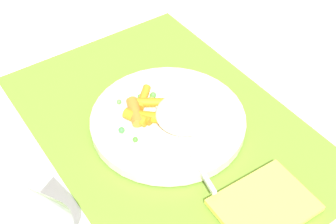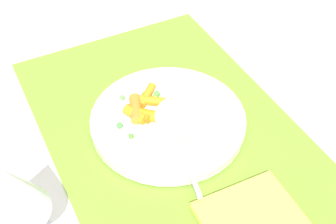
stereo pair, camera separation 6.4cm
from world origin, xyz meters
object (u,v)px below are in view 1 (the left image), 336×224
carrot_portion (142,111)px  wine_glass (31,210)px  napkin (264,205)px  rice_mound (187,113)px  plate (168,120)px  fork (178,133)px

carrot_portion → wine_glass: (-0.12, 0.21, 0.07)m
wine_glass → napkin: (-0.10, -0.26, -0.09)m
rice_mound → napkin: size_ratio=0.78×
wine_glass → plate: bearing=-68.2°
carrot_portion → fork: 0.07m
plate → wine_glass: (-0.10, 0.24, 0.09)m
rice_mound → fork: rice_mound is taller
carrot_portion → fork: size_ratio=0.46×
rice_mound → wine_glass: bearing=106.1°
carrot_portion → wine_glass: size_ratio=0.58×
rice_mound → fork: size_ratio=0.51×
plate → wine_glass: wine_glass is taller
carrot_portion → fork: (-0.06, -0.02, -0.00)m
carrot_portion → napkin: 0.22m
plate → wine_glass: bearing=111.8°
carrot_portion → wine_glass: wine_glass is taller
rice_mound → carrot_portion: (0.05, 0.05, -0.01)m
plate → wine_glass: 0.27m
rice_mound → wine_glass: 0.28m
fork → napkin: (-0.16, -0.02, -0.01)m
wine_glass → napkin: 0.29m
fork → wine_glass: size_ratio=1.27×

